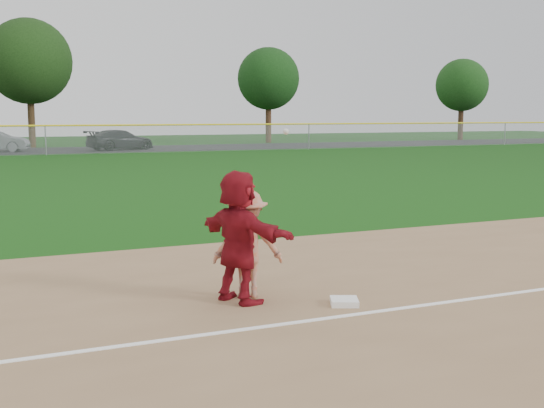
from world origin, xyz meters
name	(u,v)px	position (x,y,z in m)	size (l,w,h in m)	color
ground	(313,304)	(0.00, 0.00, 0.00)	(160.00, 160.00, 0.00)	#11410C
foul_line	(339,317)	(0.00, -0.80, 0.03)	(60.00, 0.10, 0.01)	white
parking_asphalt	(39,151)	(0.00, 46.00, 0.01)	(120.00, 10.00, 0.01)	black
first_base	(344,302)	(0.37, -0.29, 0.06)	(0.39, 0.39, 0.09)	white
base_runner	(239,236)	(-0.98, 0.48, 1.00)	(1.81, 0.58, 1.95)	maroon
car_right	(120,140)	(5.99, 44.79, 0.79)	(2.17, 5.35, 1.55)	black
first_base_play	(248,244)	(-0.76, 0.67, 0.83)	(1.19, 1.00, 2.55)	#9A9A9C
outfield_fence	(45,126)	(0.00, 40.00, 1.96)	(110.00, 0.12, 110.00)	#999EA0
tree_2	(29,61)	(0.00, 51.50, 7.06)	(7.00, 7.00, 10.58)	#352513
tree_3	(268,79)	(22.00, 52.80, 6.16)	(6.00, 6.00, 9.19)	#3D2516
tree_4	(462,85)	(44.00, 51.20, 5.85)	(5.60, 5.60, 8.67)	#342013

